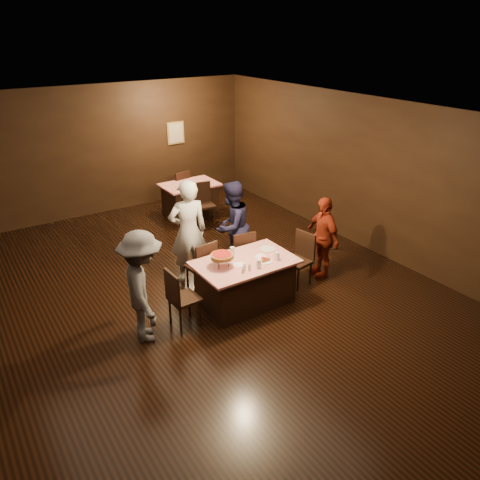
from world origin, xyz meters
The scene contains 22 objects.
room centered at (0.00, 0.01, 2.14)m, with size 10.00×10.04×3.02m.
main_table centered at (0.74, -0.34, 0.39)m, with size 1.60×1.00×0.77m, color #B30D0B.
back_table centered at (1.86, 3.66, 0.39)m, with size 1.30×0.90×0.77m, color red.
chair_far_left centered at (0.34, 0.41, 0.47)m, with size 0.42×0.42×0.95m, color black.
chair_far_right centered at (1.14, 0.41, 0.47)m, with size 0.42×0.42×0.95m, color black.
chair_end_left centered at (-0.36, -0.34, 0.47)m, with size 0.42×0.42×0.95m, color black.
chair_end_right centered at (1.84, -0.34, 0.47)m, with size 0.42×0.42×0.95m, color black.
chair_back_near centered at (1.86, 2.96, 0.47)m, with size 0.42×0.42×0.95m, color black.
chair_back_far centered at (1.86, 4.26, 0.47)m, with size 0.42×0.42×0.95m, color black.
diner_white_jacket centered at (0.36, 0.86, 0.93)m, with size 0.68×0.45×1.87m, color silver.
diner_navy_hoodie centered at (1.23, 0.82, 0.85)m, with size 0.82×0.64×1.69m, color black.
diner_grey_knit centered at (-0.98, -0.32, 0.84)m, with size 1.09×0.63×1.69m, color #535358.
diner_red_shirt centered at (2.44, -0.29, 0.75)m, with size 0.88×0.37×1.50m, color maroon.
pizza_stand centered at (0.34, -0.29, 0.95)m, with size 0.38×0.38×0.22m.
plate_with_slice centered at (0.99, -0.52, 0.80)m, with size 0.25×0.25×0.06m.
plate_empty centered at (1.29, -0.19, 0.78)m, with size 0.25×0.25×0.01m, color white.
glass_front_left centered at (0.79, -0.64, 0.84)m, with size 0.08×0.08×0.14m, color silver.
glass_front_right centered at (1.19, -0.59, 0.84)m, with size 0.08×0.08×0.14m, color silver.
glass_back centered at (0.69, -0.04, 0.84)m, with size 0.08×0.08×0.14m, color silver.
condiments centered at (0.56, -0.62, 0.82)m, with size 0.17×0.10×0.09m.
napkin_center centered at (1.04, -0.34, 0.77)m, with size 0.16×0.16×0.01m, color white.
napkin_left centered at (0.59, -0.39, 0.77)m, with size 0.16×0.16×0.01m, color white.
Camera 1 is at (-2.96, -5.80, 4.20)m, focal length 35.00 mm.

